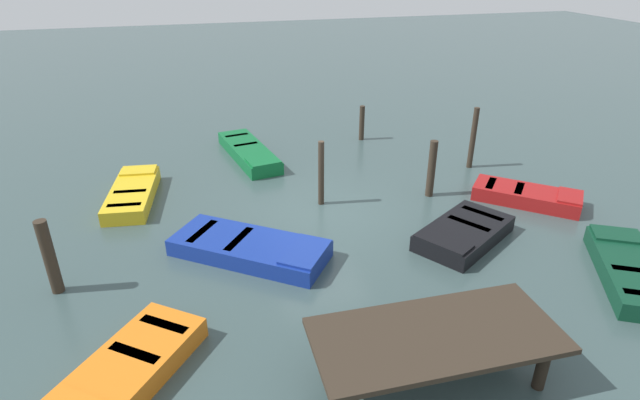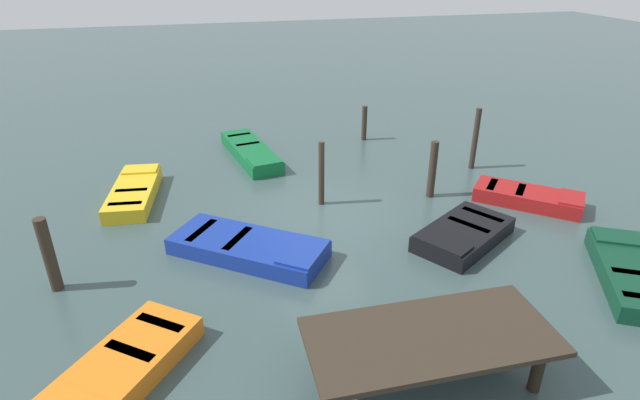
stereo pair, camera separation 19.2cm
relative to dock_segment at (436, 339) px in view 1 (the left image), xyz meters
name	(u,v)px [view 1 (the left image)]	position (x,y,z in m)	size (l,w,h in m)	color
ground_plane	(320,211)	(0.21, -6.28, -0.82)	(80.00, 80.00, 0.00)	#384C4C
dock_segment	(436,339)	(0.00, 0.00, 0.00)	(4.06, 1.87, 0.95)	#33281E
rowboat_black	(464,233)	(-2.77, -3.85, -0.61)	(2.98, 2.60, 0.46)	black
rowboat_blue	(251,248)	(2.36, -4.55, -0.61)	(3.78, 3.33, 0.46)	navy
rowboat_red	(527,196)	(-5.57, -5.26, -0.61)	(2.85, 2.71, 0.46)	maroon
rowboat_dark_green	(629,270)	(-5.43, -1.47, -0.61)	(2.54, 3.31, 0.46)	#0C3823
rowboat_yellow	(133,193)	(5.17, -8.38, -0.61)	(1.49, 3.17, 0.46)	gold
rowboat_orange	(126,370)	(4.92, -1.28, -0.61)	(2.73, 3.01, 0.46)	orange
rowboat_green	(249,152)	(1.51, -10.74, -0.61)	(1.73, 3.94, 0.46)	#0F602D
mooring_piling_center	(362,123)	(-2.83, -11.50, -0.18)	(0.19, 0.19, 1.29)	#33281E
mooring_piling_far_left	(432,169)	(-3.12, -6.41, 0.01)	(0.22, 0.22, 1.68)	#33281E
mooring_piling_far_right	(49,257)	(6.48, -4.27, 0.02)	(0.25, 0.25, 1.68)	#33281E
mooring_piling_mid_left	(321,173)	(0.06, -6.73, 0.10)	(0.16, 0.16, 1.86)	#33281E
mooring_piling_near_left	(473,138)	(-5.36, -8.02, 0.18)	(0.18, 0.18, 2.00)	#33281E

